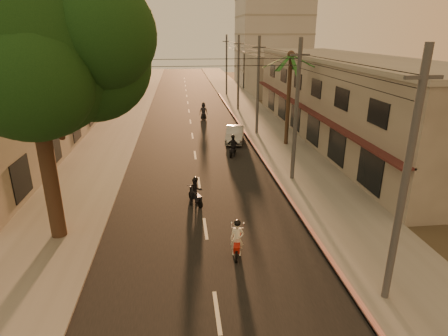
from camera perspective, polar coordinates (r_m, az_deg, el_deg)
The scene contains 19 objects.
ground at distance 17.28m, azimuth -2.39°, elevation -12.43°, with size 160.00×160.00×0.00m, color #383023.
road at distance 35.79m, azimuth -4.84°, elevation 4.91°, with size 10.00×140.00×0.02m, color black.
sidewalk_right at distance 36.76m, azimuth 6.97°, elevation 5.31°, with size 5.00×140.00×0.12m, color slate.
sidewalk_left at distance 36.35m, azimuth -16.77°, elevation 4.44°, with size 5.00×140.00×0.12m, color slate.
curb_stripe at distance 31.54m, azimuth 4.80°, elevation 3.01°, with size 0.20×60.00×0.20m, color red.
shophouse_row at distance 36.26m, azimuth 18.09°, elevation 10.09°, with size 8.80×34.20×7.30m.
left_building at distance 32.08m, azimuth -30.48°, elevation 5.21°, with size 8.20×24.20×5.20m.
distant_tower at distance 72.74m, azimuth 7.53°, elevation 23.53°, with size 12.10×12.10×28.00m.
broadleaf_tree at distance 17.65m, azimuth -26.23°, elevation 15.49°, with size 9.60×8.70×12.10m.
palm_tree at distance 31.93m, azimuth 10.13°, elevation 15.88°, with size 5.00×5.00×8.20m.
utility_poles at distance 35.41m, azimuth 5.30°, elevation 15.46°, with size 1.20×48.26×9.00m.
filler_right at distance 61.74m, azimuth 7.69°, elevation 13.96°, with size 8.00×14.00×6.00m, color #9C988D.
filler_left_near at distance 50.77m, azimuth -21.79°, elevation 10.57°, with size 8.00×14.00×4.40m, color #9C988D.
filler_left_far at distance 68.07m, azimuth -18.19°, elevation 14.14°, with size 8.00×14.00×7.00m, color #9C988D.
scooter_red at distance 16.59m, azimuth 2.01°, elevation -10.83°, with size 0.80×1.74×1.73m.
scooter_mid_a at distance 21.23m, azimuth -4.33°, elevation -3.65°, with size 1.20×1.62×1.69m.
scooter_mid_b at distance 29.55m, azimuth 1.35°, elevation 3.31°, with size 1.25×1.68×1.74m.
scooter_far_a at distance 42.43m, azimuth -3.14°, elevation 8.52°, with size 0.95×1.98×1.95m.
parked_car at distance 33.55m, azimuth 1.65°, elevation 5.16°, with size 2.27×4.42×1.39m, color #989B9F.
Camera 1 is at (-0.98, -14.57, 9.25)m, focal length 30.00 mm.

